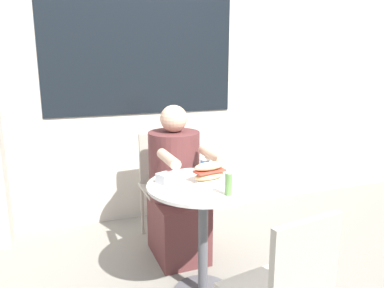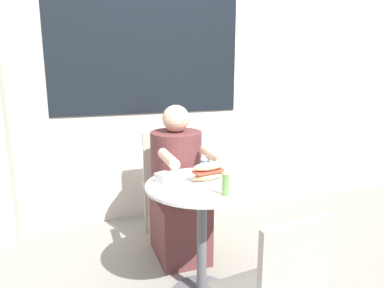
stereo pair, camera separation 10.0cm
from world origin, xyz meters
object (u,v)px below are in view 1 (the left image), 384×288
object	(u,v)px
cafe_table	(203,215)
diner_chair	(163,176)
condiment_bottle	(229,181)
seated_diner	(176,194)
sandwich_on_plate	(209,172)
drink_cup	(205,164)

from	to	relation	value
cafe_table	diner_chair	distance (m)	0.89
condiment_bottle	diner_chair	bearing A→B (deg)	93.62
diner_chair	seated_diner	world-z (taller)	seated_diner
seated_diner	sandwich_on_plate	distance (m)	0.59
cafe_table	drink_cup	xyz separation A→B (m)	(0.11, 0.26, 0.24)
diner_chair	condiment_bottle	xyz separation A→B (m)	(0.07, -1.11, 0.30)
seated_diner	drink_cup	xyz separation A→B (m)	(0.12, -0.28, 0.29)
diner_chair	seated_diner	distance (m)	0.35
cafe_table	sandwich_on_plate	size ratio (longest dim) A/B	3.41
diner_chair	cafe_table	bearing A→B (deg)	88.99
cafe_table	diner_chair	bearing A→B (deg)	90.52
drink_cup	seated_diner	bearing A→B (deg)	112.64
cafe_table	seated_diner	size ratio (longest dim) A/B	0.65
diner_chair	condiment_bottle	distance (m)	1.15
cafe_table	sandwich_on_plate	world-z (taller)	sandwich_on_plate
sandwich_on_plate	drink_cup	xyz separation A→B (m)	(0.06, 0.22, -0.01)
sandwich_on_plate	condiment_bottle	distance (m)	0.26
cafe_table	drink_cup	bearing A→B (deg)	66.55
diner_chair	sandwich_on_plate	distance (m)	0.89
diner_chair	sandwich_on_plate	bearing A→B (deg)	92.69
seated_diner	condiment_bottle	distance (m)	0.83
sandwich_on_plate	diner_chair	bearing A→B (deg)	94.23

